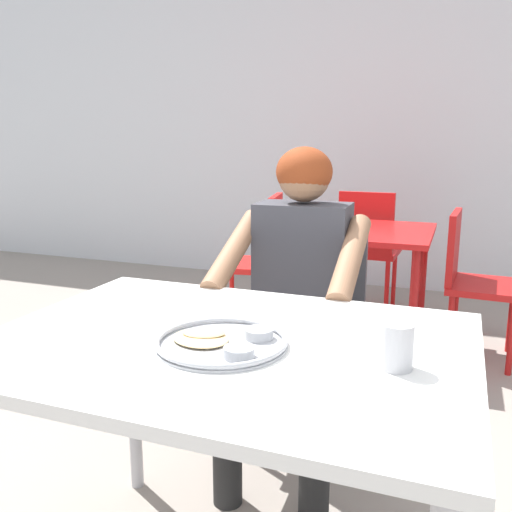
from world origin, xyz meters
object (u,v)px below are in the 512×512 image
diner_foreground (296,284)px  thali_tray (222,341)px  drinking_cup (396,344)px  chair_red_far (368,244)px  chair_foreground (310,324)px  chair_red_right (471,274)px  table_background_red (352,243)px  table_foreground (226,368)px  chair_red_left (260,253)px

diner_foreground → thali_tray: bearing=-86.5°
drinking_cup → chair_red_far: (-0.48, 2.66, -0.30)m
chair_foreground → chair_red_right: (0.62, 1.12, 0.00)m
diner_foreground → table_background_red: diner_foreground is taller
table_foreground → chair_red_left: bearing=108.1°
thali_tray → chair_foreground: 1.01m
thali_tray → table_background_red: thali_tray is taller
table_foreground → chair_foreground: (-0.04, 0.92, -0.19)m
drinking_cup → table_foreground: bearing=175.3°
table_background_red → chair_red_right: size_ratio=1.09×
thali_tray → drinking_cup: bearing=2.3°
chair_red_left → table_foreground: bearing=-71.9°
diner_foreground → table_background_red: bearing=92.1°
thali_tray → chair_red_far: size_ratio=0.35×
table_foreground → drinking_cup: bearing=-4.7°
thali_tray → chair_red_right: bearing=74.8°
drinking_cup → chair_red_left: size_ratio=0.11×
chair_red_far → drinking_cup: bearing=-79.7°
chair_red_right → chair_red_far: 0.89m
table_foreground → chair_red_right: (0.58, 2.05, -0.19)m
thali_tray → table_background_red: bearing=92.6°
thali_tray → table_background_red: size_ratio=0.34×
table_foreground → chair_foreground: size_ratio=1.37×
chair_red_far → diner_foreground: bearing=-88.5°
table_foreground → drinking_cup: drinking_cup is taller
chair_red_left → chair_red_far: bearing=42.6°
chair_red_right → chair_red_far: size_ratio=0.95×
drinking_cup → table_background_red: 2.11m
thali_tray → drinking_cup: (0.39, 0.02, 0.04)m
table_foreground → diner_foreground: (-0.03, 0.70, 0.03)m
drinking_cup → table_background_red: size_ratio=0.11×
chair_foreground → drinking_cup: bearing=-65.4°
drinking_cup → diner_foreground: (-0.43, 0.74, -0.10)m
chair_red_far → table_foreground: bearing=-88.1°
chair_foreground → chair_red_far: (-0.05, 1.71, 0.02)m
thali_tray → chair_red_right: chair_red_right is taller
drinking_cup → diner_foreground: bearing=120.5°
diner_foreground → table_foreground: bearing=-87.2°
thali_tray → table_background_red: (-0.09, 2.06, -0.14)m
chair_red_left → chair_red_far: (0.60, 0.55, 0.00)m
table_foreground → chair_red_left: chair_red_left is taller
chair_red_right → diner_foreground: bearing=-114.6°
drinking_cup → chair_red_far: chair_red_far is taller
table_foreground → drinking_cup: size_ratio=11.74×
chair_red_far → chair_red_right: bearing=-41.2°
drinking_cup → chair_red_far: 2.72m
chair_foreground → chair_red_left: 1.33m
table_background_red → chair_red_right: 0.68m
chair_foreground → chair_red_left: bearing=119.0°
thali_tray → diner_foreground: bearing=93.5°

